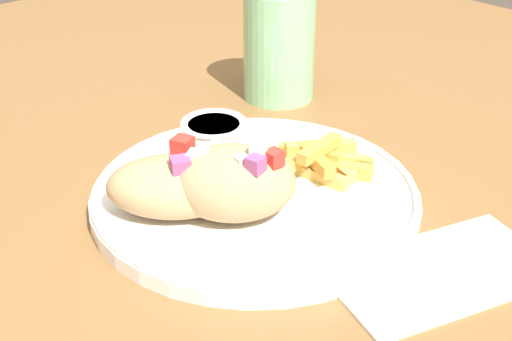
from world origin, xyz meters
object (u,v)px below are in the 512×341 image
pita_sandwich_near (234,182)px  water_glass (279,51)px  plate (256,194)px  sauce_ramekin (214,136)px  pita_sandwich_far (176,185)px  fries_pile (319,160)px

pita_sandwich_near → water_glass: size_ratio=1.04×
plate → sauce_ramekin: size_ratio=4.53×
pita_sandwich_far → fries_pile: pita_sandwich_far is taller
plate → pita_sandwich_near: pita_sandwich_near is taller
sauce_ramekin → water_glass: bearing=27.1°
pita_sandwich_far → sauce_ramekin: bearing=74.7°
fries_pile → water_glass: 0.21m
plate → sauce_ramekin: sauce_ramekin is taller
pita_sandwich_near → fries_pile: (0.11, 0.00, -0.02)m
fries_pile → water_glass: water_glass is taller
pita_sandwich_near → sauce_ramekin: (0.05, 0.09, -0.01)m
pita_sandwich_far → sauce_ramekin: (0.09, 0.06, -0.00)m
pita_sandwich_far → fries_pile: size_ratio=1.14×
plate → pita_sandwich_near: 0.06m
pita_sandwich_near → plate: bearing=66.5°
plate → sauce_ramekin: bearing=78.8°
pita_sandwich_near → water_glass: (0.22, 0.18, 0.01)m
pita_sandwich_near → water_glass: bearing=83.0°
plate → pita_sandwich_near: (-0.04, -0.02, 0.04)m
sauce_ramekin → water_glass: size_ratio=0.51×
water_glass → pita_sandwich_near: bearing=-141.2°
fries_pile → water_glass: (0.11, 0.17, 0.03)m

